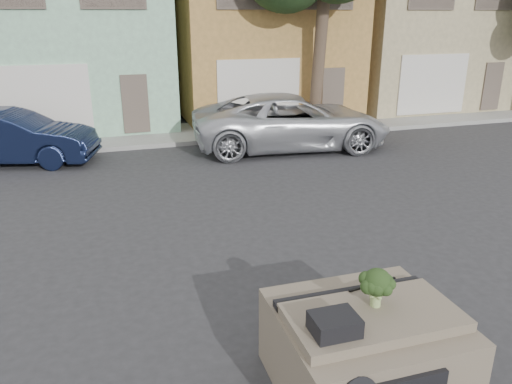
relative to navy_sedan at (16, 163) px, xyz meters
name	(u,v)px	position (x,y,z in m)	size (l,w,h in m)	color
ground_plane	(277,270)	(5.28, -8.46, 0.00)	(120.00, 120.00, 0.00)	#303033
sidewalk	(181,134)	(5.28, 2.04, 0.07)	(40.00, 3.00, 0.15)	gray
townhouse_mint	(71,25)	(1.78, 6.04, 3.77)	(7.20, 8.20, 7.55)	#92C6A2
townhouse_tan	(254,24)	(9.28, 6.04, 3.77)	(7.20, 8.20, 7.55)	#AB7F40
townhouse_beige	(405,23)	(16.78, 6.04, 3.77)	(7.20, 8.20, 7.55)	tan
navy_sedan	(16,163)	(0.00, 0.00, 0.00)	(1.66, 4.77, 1.57)	#111935
silver_pickup	(291,148)	(8.48, -0.73, 0.00)	(2.95, 6.39, 1.78)	silver
tree_near	(321,12)	(10.28, 1.34, 4.25)	(4.40, 4.00, 8.50)	#1E3517
car_dashboard	(364,347)	(5.28, -11.46, 0.56)	(2.00, 1.80, 1.12)	#706351
instrument_hump	(334,324)	(4.70, -11.81, 1.22)	(0.48, 0.38, 0.20)	black
wiper_arm	(373,284)	(5.56, -11.08, 1.13)	(0.70, 0.03, 0.02)	black
broccoli	(377,287)	(5.37, -11.49, 1.35)	(0.38, 0.38, 0.47)	#1D3013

